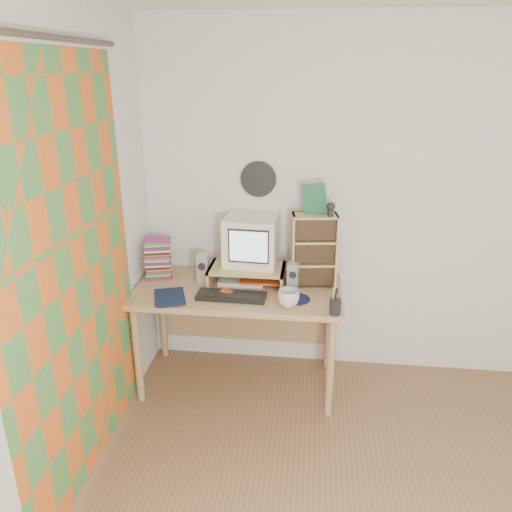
% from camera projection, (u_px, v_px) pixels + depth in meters
% --- Properties ---
extents(back_wall, '(3.50, 0.00, 3.50)m').
position_uv_depth(back_wall, '(392.00, 208.00, 3.45)').
color(back_wall, silver).
rests_on(back_wall, floor).
extents(left_wall, '(0.00, 3.50, 3.50)m').
position_uv_depth(left_wall, '(8.00, 307.00, 2.01)').
color(left_wall, silver).
rests_on(left_wall, floor).
extents(curtain, '(0.00, 2.20, 2.20)m').
position_uv_depth(curtain, '(75.00, 282.00, 2.49)').
color(curtain, '#D55E1E').
rests_on(curtain, left_wall).
extents(wall_disc, '(0.25, 0.02, 0.25)m').
position_uv_depth(wall_disc, '(258.00, 179.00, 3.47)').
color(wall_disc, black).
rests_on(wall_disc, back_wall).
extents(desk, '(1.40, 0.70, 0.75)m').
position_uv_depth(desk, '(239.00, 302.00, 3.50)').
color(desk, tan).
rests_on(desk, floor).
extents(monitor_riser, '(0.52, 0.30, 0.12)m').
position_uv_depth(monitor_riser, '(247.00, 270.00, 3.45)').
color(monitor_riser, tan).
rests_on(monitor_riser, desk).
extents(crt_monitor, '(0.38, 0.38, 0.34)m').
position_uv_depth(crt_monitor, '(251.00, 242.00, 3.42)').
color(crt_monitor, silver).
rests_on(crt_monitor, monitor_riser).
extents(speaker_left, '(0.08, 0.08, 0.21)m').
position_uv_depth(speaker_left, '(203.00, 268.00, 3.46)').
color(speaker_left, '#AEAEB3').
rests_on(speaker_left, desk).
extents(speaker_right, '(0.08, 0.08, 0.19)m').
position_uv_depth(speaker_right, '(293.00, 277.00, 3.34)').
color(speaker_right, '#AEAEB3').
rests_on(speaker_right, desk).
extents(keyboard, '(0.45, 0.16, 0.03)m').
position_uv_depth(keyboard, '(231.00, 296.00, 3.24)').
color(keyboard, black).
rests_on(keyboard, desk).
extents(dvd_stack, '(0.20, 0.16, 0.25)m').
position_uv_depth(dvd_stack, '(158.00, 261.00, 3.53)').
color(dvd_stack, brown).
rests_on(dvd_stack, desk).
extents(cd_rack, '(0.32, 0.20, 0.50)m').
position_uv_depth(cd_rack, '(314.00, 250.00, 3.37)').
color(cd_rack, tan).
rests_on(cd_rack, desk).
extents(mug, '(0.15, 0.15, 0.11)m').
position_uv_depth(mug, '(288.00, 298.00, 3.12)').
color(mug, silver).
rests_on(mug, desk).
extents(diary, '(0.28, 0.24, 0.05)m').
position_uv_depth(diary, '(155.00, 297.00, 3.21)').
color(diary, '#0E1B36').
rests_on(diary, desk).
extents(mousepad, '(0.20, 0.20, 0.00)m').
position_uv_depth(mousepad, '(296.00, 299.00, 3.23)').
color(mousepad, '#111037').
rests_on(mousepad, desk).
extents(pen_cup, '(0.08, 0.08, 0.14)m').
position_uv_depth(pen_cup, '(335.00, 304.00, 3.01)').
color(pen_cup, black).
rests_on(pen_cup, desk).
extents(papers, '(0.31, 0.23, 0.04)m').
position_uv_depth(papers, '(249.00, 279.00, 3.49)').
color(papers, beige).
rests_on(papers, desk).
extents(red_box, '(0.09, 0.07, 0.04)m').
position_uv_depth(red_box, '(227.00, 293.00, 3.27)').
color(red_box, '#C14214').
rests_on(red_box, desk).
extents(game_box, '(0.16, 0.04, 0.20)m').
position_uv_depth(game_box, '(314.00, 199.00, 3.26)').
color(game_box, '#185431').
rests_on(game_box, cd_rack).
extents(webcam, '(0.06, 0.06, 0.09)m').
position_uv_depth(webcam, '(331.00, 209.00, 3.22)').
color(webcam, black).
rests_on(webcam, cd_rack).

